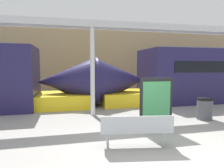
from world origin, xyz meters
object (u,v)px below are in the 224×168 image
(bench_near, at_px, (137,128))
(trash_bin, at_px, (205,109))
(train_left, at_px, (220,76))
(support_column_near, at_px, (93,72))
(poster_board, at_px, (156,105))

(bench_near, distance_m, trash_bin, 4.21)
(train_left, height_order, trash_bin, train_left)
(train_left, height_order, support_column_near, support_column_near)
(train_left, xyz_separation_m, poster_board, (-6.75, -4.90, -0.60))
(poster_board, bearing_deg, bench_near, -134.16)
(trash_bin, distance_m, poster_board, 2.81)
(train_left, relative_size, bench_near, 8.39)
(train_left, height_order, bench_near, train_left)
(bench_near, distance_m, support_column_near, 4.10)
(train_left, xyz_separation_m, support_column_near, (-8.44, -2.17, 0.37))
(bench_near, height_order, trash_bin, bench_near)
(train_left, relative_size, support_column_near, 4.30)
(bench_near, bearing_deg, support_column_near, 109.02)
(trash_bin, distance_m, support_column_near, 4.85)
(train_left, bearing_deg, bench_near, -142.48)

